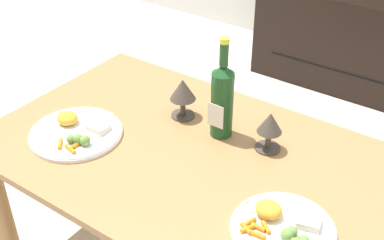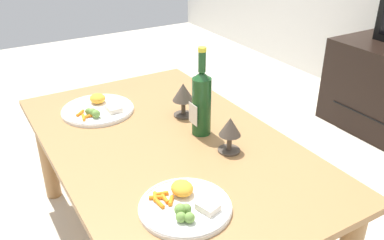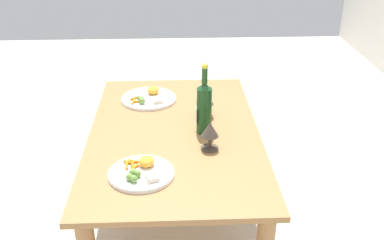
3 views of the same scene
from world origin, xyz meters
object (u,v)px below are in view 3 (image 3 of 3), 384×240
(wine_bottle, at_px, (205,106))
(dinner_plate_right, at_px, (142,172))
(dinner_plate_left, at_px, (149,98))
(dining_table, at_px, (175,146))
(goblet_left, at_px, (205,99))
(goblet_right, at_px, (210,131))

(wine_bottle, distance_m, dinner_plate_right, 0.46)
(dinner_plate_left, bearing_deg, dinner_plate_right, -0.02)
(dining_table, relative_size, goblet_left, 9.24)
(goblet_right, xyz_separation_m, dinner_plate_right, (0.19, -0.29, -0.07))
(dinner_plate_left, relative_size, dinner_plate_right, 1.12)
(goblet_right, relative_size, dinner_plate_right, 0.49)
(dining_table, distance_m, goblet_right, 0.28)
(wine_bottle, xyz_separation_m, goblet_left, (-0.16, 0.01, -0.04))
(dining_table, relative_size, dinner_plate_left, 4.39)
(dinner_plate_right, bearing_deg, goblet_right, 123.81)
(dining_table, xyz_separation_m, dinner_plate_right, (0.36, -0.13, 0.09))
(goblet_left, distance_m, goblet_right, 0.32)
(wine_bottle, xyz_separation_m, dinner_plate_right, (0.35, -0.27, -0.12))
(wine_bottle, distance_m, goblet_left, 0.17)
(dinner_plate_right, bearing_deg, wine_bottle, 142.33)
(wine_bottle, bearing_deg, goblet_left, 174.78)
(wine_bottle, height_order, dinner_plate_right, wine_bottle)
(wine_bottle, bearing_deg, dinner_plate_right, -37.67)
(dining_table, height_order, goblet_left, goblet_left)
(dining_table, height_order, dinner_plate_right, dinner_plate_right)
(wine_bottle, bearing_deg, dining_table, -93.90)
(dining_table, height_order, goblet_right, goblet_right)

